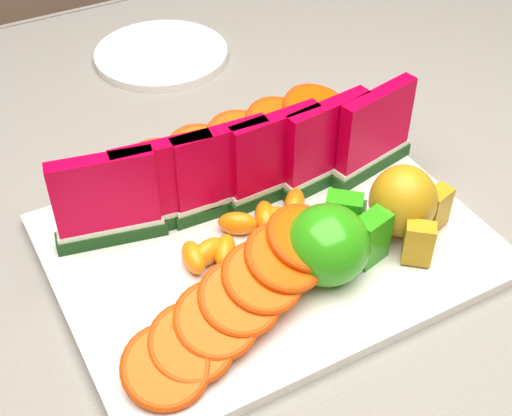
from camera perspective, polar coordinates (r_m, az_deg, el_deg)
table at (r=0.79m, az=-6.96°, el=-7.46°), size 1.40×0.90×0.75m
tablecloth at (r=0.74m, az=-7.35°, el=-4.31°), size 1.53×1.03×0.20m
platter at (r=0.69m, az=0.98°, el=-2.95°), size 0.40×0.30×0.01m
apple_cluster at (r=0.64m, az=6.12°, el=-2.72°), size 0.11×0.09×0.07m
pear_cluster at (r=0.68m, az=11.90°, el=0.32°), size 0.09×0.10×0.07m
side_plate at (r=0.99m, az=-7.58°, el=12.11°), size 0.19×0.19×0.01m
watermelon_row at (r=0.70m, az=-0.62°, el=3.35°), size 0.39×0.07×0.10m
orange_fan_front at (r=0.59m, az=-1.30°, el=-7.23°), size 0.25×0.14×0.06m
orange_fan_back at (r=0.77m, az=-2.67°, el=5.02°), size 0.33×0.11×0.05m
tangerine_segments at (r=0.68m, az=-0.94°, el=-1.88°), size 0.15×0.07×0.02m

